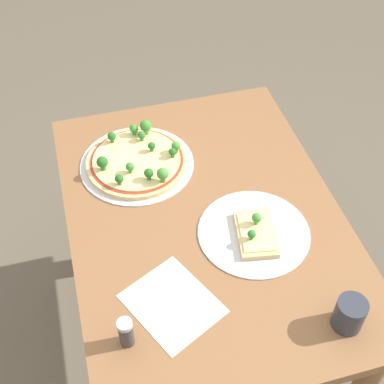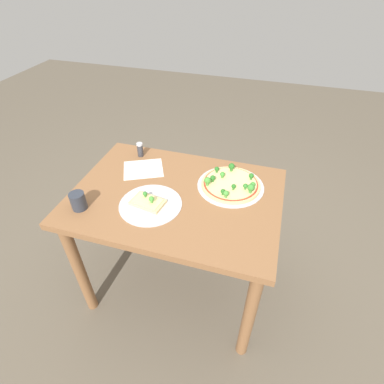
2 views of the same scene
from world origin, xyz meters
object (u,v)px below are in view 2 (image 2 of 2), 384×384
Objects in this scene: dining_table at (177,212)px; pizza_tray_whole at (231,184)px; pizza_tray_slice at (149,203)px; drinking_cup at (78,201)px; condiment_shaker at (140,150)px.

pizza_tray_whole reaches higher than dining_table.
drinking_cup reaches higher than pizza_tray_slice.
condiment_shaker reaches higher than dining_table.
drinking_cup is 1.02× the size of condiment_shaker.
pizza_tray_whole is 4.06× the size of condiment_shaker.
dining_table is at bearing -41.33° from condiment_shaker.
condiment_shaker is (-0.22, 0.39, 0.03)m from pizza_tray_slice.
pizza_tray_slice is (-0.10, -0.11, 0.13)m from dining_table.
pizza_tray_slice is 0.33m from drinking_cup.
pizza_tray_slice is at bearing -144.32° from pizza_tray_whole.
pizza_tray_whole reaches higher than pizza_tray_slice.
drinking_cup is (-0.31, -0.12, 0.03)m from pizza_tray_slice.
pizza_tray_whole is at bearing 29.22° from drinking_cup.
pizza_tray_slice is at bearing -60.61° from condiment_shaker.
drinking_cup is at bearing -100.08° from condiment_shaker.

